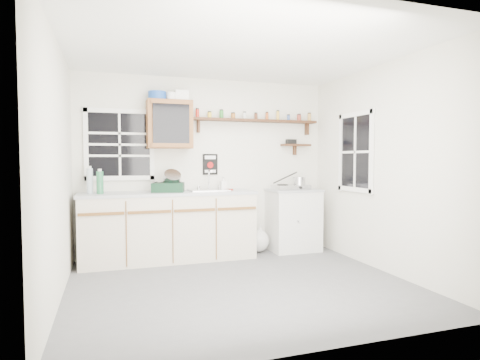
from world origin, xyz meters
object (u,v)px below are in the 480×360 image
at_px(main_cabinet, 169,226).
at_px(upper_cabinet, 170,124).
at_px(right_cabinet, 293,220).
at_px(dish_rack, 169,185).
at_px(spice_shelf, 256,120).
at_px(hotplate, 291,187).

height_order(main_cabinet, upper_cabinet, upper_cabinet).
distance_m(right_cabinet, dish_rack, 1.92).
bearing_deg(spice_shelf, upper_cabinet, -176.88).
height_order(dish_rack, hotplate, dish_rack).
relative_size(main_cabinet, hotplate, 4.13).
bearing_deg(right_cabinet, spice_shelf, 160.40).
bearing_deg(main_cabinet, upper_cabinet, 76.32).
relative_size(main_cabinet, right_cabinet, 2.54).
bearing_deg(dish_rack, right_cabinet, 16.03).
relative_size(right_cabinet, dish_rack, 1.93).
xyz_separation_m(main_cabinet, upper_cabinet, (0.03, 0.14, 1.36)).
distance_m(main_cabinet, hotplate, 1.85).
distance_m(main_cabinet, right_cabinet, 1.84).
relative_size(upper_cabinet, hotplate, 1.16).
height_order(main_cabinet, spice_shelf, spice_shelf).
distance_m(main_cabinet, upper_cabinet, 1.37).
relative_size(upper_cabinet, dish_rack, 1.38).
bearing_deg(spice_shelf, hotplate, -23.52).
bearing_deg(hotplate, dish_rack, 173.99).
bearing_deg(hotplate, main_cabinet, 173.43).
relative_size(main_cabinet, upper_cabinet, 3.55).
bearing_deg(dish_rack, upper_cabinet, 93.18).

